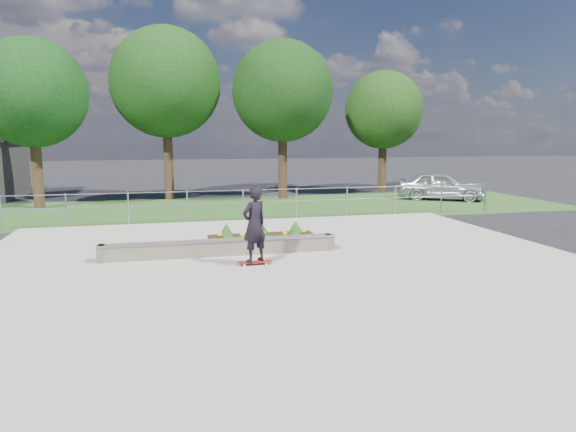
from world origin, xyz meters
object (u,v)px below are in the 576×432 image
object	(u,v)px
skateboarder	(254,225)
parked_car	(442,186)
planter_bed	(263,238)
grind_ledge	(221,247)

from	to	relation	value
skateboarder	parked_car	size ratio (longest dim) A/B	0.46
planter_bed	parked_car	bearing A→B (deg)	38.91
skateboarder	parked_car	xyz separation A→B (m)	(11.14, 10.69, -0.34)
grind_ledge	parked_car	size ratio (longest dim) A/B	1.48
grind_ledge	parked_car	world-z (taller)	parked_car
planter_bed	parked_car	size ratio (longest dim) A/B	0.74
skateboarder	parked_car	bearing A→B (deg)	43.82
planter_bed	skateboarder	distance (m)	2.43
planter_bed	skateboarder	bearing A→B (deg)	-105.90
grind_ledge	parked_car	xyz separation A→B (m)	(11.80, 9.48, 0.43)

